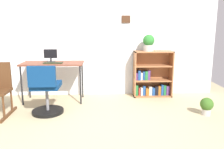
# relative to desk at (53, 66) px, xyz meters

# --- Properties ---
(ground_plane) EXTENTS (6.24, 6.24, 0.00)m
(ground_plane) POSITION_rel_desk_xyz_m (0.70, -1.68, -0.69)
(ground_plane) COLOR tan
(wall_back) EXTENTS (5.20, 0.12, 2.48)m
(wall_back) POSITION_rel_desk_xyz_m (0.70, 0.47, 0.55)
(wall_back) COLOR silver
(wall_back) RESTS_ON ground_plane
(desk) EXTENTS (1.15, 0.52, 0.75)m
(desk) POSITION_rel_desk_xyz_m (0.00, 0.00, 0.00)
(desk) COLOR brown
(desk) RESTS_ON ground_plane
(monitor) EXTENTS (0.25, 0.16, 0.25)m
(monitor) POSITION_rel_desk_xyz_m (-0.04, 0.06, 0.19)
(monitor) COLOR #262628
(monitor) RESTS_ON desk
(keyboard) EXTENTS (0.35, 0.13, 0.02)m
(keyboard) POSITION_rel_desk_xyz_m (0.03, -0.11, 0.07)
(keyboard) COLOR #262C1A
(keyboard) RESTS_ON desk
(office_chair) EXTENTS (0.52, 0.55, 0.84)m
(office_chair) POSITION_rel_desk_xyz_m (0.02, -0.70, -0.33)
(office_chair) COLOR black
(office_chair) RESTS_ON ground_plane
(bookshelf_low) EXTENTS (0.78, 0.30, 0.94)m
(bookshelf_low) POSITION_rel_desk_xyz_m (1.96, 0.27, -0.28)
(bookshelf_low) COLOR #A2663E
(bookshelf_low) RESTS_ON ground_plane
(potted_plant_on_shelf) EXTENTS (0.23, 0.23, 0.33)m
(potted_plant_on_shelf) POSITION_rel_desk_xyz_m (1.86, 0.22, 0.42)
(potted_plant_on_shelf) COLOR #B7B2A8
(potted_plant_on_shelf) RESTS_ON bookshelf_low
(potted_plant_floor) EXTENTS (0.21, 0.21, 0.29)m
(potted_plant_floor) POSITION_rel_desk_xyz_m (2.63, -0.85, -0.53)
(potted_plant_floor) COLOR #B7B2A8
(potted_plant_floor) RESTS_ON ground_plane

